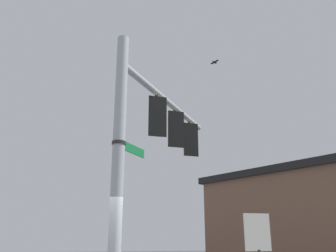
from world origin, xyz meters
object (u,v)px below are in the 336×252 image
object	(u,v)px
traffic_light_mid_inner	(174,130)
traffic_light_mid_outer	(189,141)
bird_flying	(215,62)
traffic_light_nearest_pole	(156,118)
street_name_sign	(126,146)
historical_marker	(259,249)

from	to	relation	value
traffic_light_mid_inner	traffic_light_mid_outer	size ratio (longest dim) A/B	1.00
traffic_light_mid_inner	bird_flying	bearing A→B (deg)	36.36
traffic_light_nearest_pole	traffic_light_mid_outer	world-z (taller)	same
traffic_light_mid_inner	street_name_sign	world-z (taller)	traffic_light_mid_inner
street_name_sign	bird_flying	size ratio (longest dim) A/B	2.87
street_name_sign	bird_flying	xyz separation A→B (m)	(4.44, 4.12, 5.02)
street_name_sign	historical_marker	world-z (taller)	street_name_sign
bird_flying	historical_marker	size ratio (longest dim) A/B	0.19
historical_marker	bird_flying	bearing A→B (deg)	71.50
traffic_light_nearest_pole	bird_flying	size ratio (longest dim) A/B	3.33
traffic_light_nearest_pole	traffic_light_mid_inner	size ratio (longest dim) A/B	1.00
traffic_light_nearest_pole	bird_flying	distance (m)	5.79
traffic_light_nearest_pole	street_name_sign	size ratio (longest dim) A/B	1.16
bird_flying	historical_marker	bearing A→B (deg)	-108.50
traffic_light_nearest_pole	street_name_sign	bearing A→B (deg)	-130.61
street_name_sign	bird_flying	distance (m)	7.87
traffic_light_mid_inner	traffic_light_mid_outer	world-z (taller)	same
bird_flying	traffic_light_mid_outer	bearing A→B (deg)	-154.15
traffic_light_mid_inner	street_name_sign	bearing A→B (deg)	-130.82
traffic_light_mid_inner	street_name_sign	size ratio (longest dim) A/B	1.16
street_name_sign	bird_flying	world-z (taller)	bird_flying
historical_marker	street_name_sign	bearing A→B (deg)	150.82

